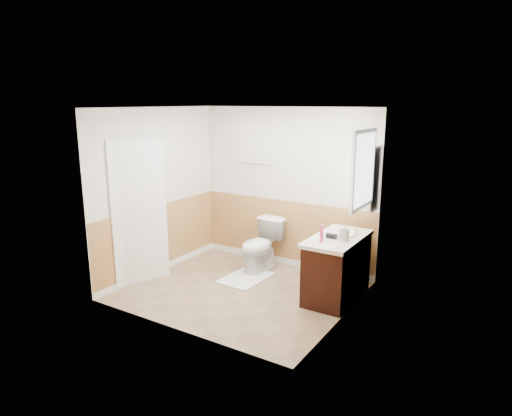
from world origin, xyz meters
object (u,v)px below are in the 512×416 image
Objects in this scene: bath_mat at (246,278)px; toilet at (261,245)px; soap_dispenser at (345,233)px; lotion_bottle at (322,234)px; vanity_cabinet at (337,269)px.

toilet is at bearing 90.00° from bath_mat.
toilet is at bearing 164.06° from soap_dispenser.
soap_dispenser is (1.51, -0.01, 0.94)m from bath_mat.
bath_mat is 1.62m from lotion_bottle.
bath_mat is 1.78m from soap_dispenser.
soap_dispenser reaches higher than toilet.
toilet is 1.67m from soap_dispenser.
vanity_cabinet is 5.00× the size of lotion_bottle.
bath_mat is 0.73× the size of vanity_cabinet.
toilet is at bearing 153.51° from lotion_bottle.
lotion_bottle reaches higher than soap_dispenser.
soap_dispenser reaches higher than bath_mat.
toilet is at bearing 166.82° from vanity_cabinet.
toilet is 0.57m from bath_mat.
bath_mat is at bearing 170.25° from lotion_bottle.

